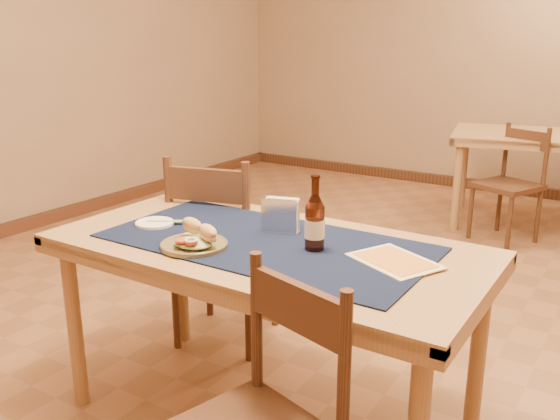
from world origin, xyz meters
The scene contains 12 objects.
room centered at (0.00, 0.00, 1.40)m, with size 6.04×7.04×2.84m.
main_table centered at (0.00, -0.80, 0.67)m, with size 1.60×0.80×0.75m.
placemat centered at (0.00, -0.80, 0.75)m, with size 1.20×0.60×0.01m, color black.
baseboard centered at (0.00, 0.00, 0.05)m, with size 6.00×7.00×0.10m.
chair_main_far centered at (-0.54, -0.37, 0.50)m, with size 0.54×0.54×0.96m.
chair_back_near centered at (0.29, 2.01, 0.45)m, with size 0.52×0.52×0.86m.
sandwich_plate centered at (-0.17, -0.99, 0.78)m, with size 0.24×0.24×0.09m.
side_plate centered at (-0.49, -0.87, 0.76)m, with size 0.15×0.15×0.01m.
fork centered at (-0.44, -0.84, 0.77)m, with size 0.13×0.09×0.00m.
beer_bottle centered at (0.19, -0.78, 0.85)m, with size 0.07×0.07×0.27m.
napkin_holder centered at (-0.01, -0.68, 0.82)m, with size 0.16×0.09×0.13m.
menu_card centered at (0.48, -0.74, 0.76)m, with size 0.34×0.31×0.01m.
Camera 1 is at (1.15, -2.50, 1.47)m, focal length 38.00 mm.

